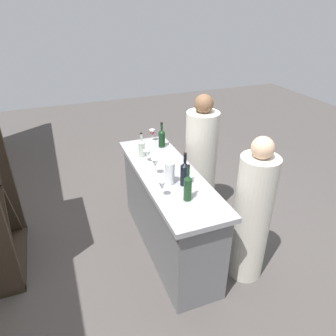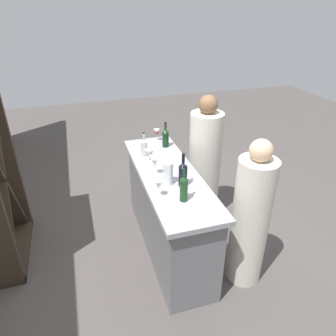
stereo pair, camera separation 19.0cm
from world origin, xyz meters
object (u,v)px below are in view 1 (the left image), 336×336
wine_bottle_second_left_near_black (185,173)px  wine_glass_near_right (155,163)px  wine_bottle_center_clear_pale (142,148)px  wine_bottle_second_right_dark_green (162,138)px  water_pitcher (170,173)px  wine_glass_near_center (147,154)px  wine_bottle_leftmost_olive_green (188,187)px  person_left_guest (201,163)px  wine_glass_far_left (162,186)px  wine_glass_near_left (152,133)px  person_center_guest (252,217)px

wine_bottle_second_left_near_black → wine_glass_near_right: size_ratio=1.92×
wine_bottle_center_clear_pale → wine_bottle_second_right_dark_green: size_ratio=0.92×
water_pitcher → wine_glass_near_center: bearing=7.7°
water_pitcher → wine_bottle_second_right_dark_green: bearing=-14.9°
wine_bottle_leftmost_olive_green → wine_bottle_center_clear_pale: size_ratio=1.23×
person_left_guest → wine_glass_far_left: bearing=56.7°
wine_bottle_center_clear_pale → wine_glass_near_left: (0.36, -0.24, -0.00)m
wine_glass_near_center → wine_glass_near_right: (-0.29, 0.01, 0.02)m
wine_glass_near_center → person_left_guest: size_ratio=0.09×
wine_glass_near_left → wine_glass_near_right: size_ratio=0.85×
wine_glass_near_left → water_pitcher: bearing=170.8°
wine_bottle_center_clear_pale → person_center_guest: bearing=-145.4°
wine_glass_far_left → person_left_guest: 1.23m
wine_glass_near_left → water_pitcher: (-1.01, 0.16, 0.01)m
wine_bottle_leftmost_olive_green → wine_glass_near_right: 0.53m
wine_bottle_leftmost_olive_green → wine_bottle_second_left_near_black: bearing=-17.6°
wine_bottle_center_clear_pale → person_left_guest: person_left_guest is taller
wine_bottle_second_left_near_black → wine_glass_far_left: size_ratio=2.11×
wine_glass_near_right → person_center_guest: bearing=-130.6°
person_left_guest → person_center_guest: bearing=99.8°
water_pitcher → person_left_guest: 1.01m
wine_glass_near_center → person_left_guest: (0.18, -0.73, -0.34)m
wine_bottle_leftmost_olive_green → water_pitcher: 0.31m
wine_bottle_center_clear_pale → wine_glass_far_left: (-0.83, 0.07, 0.01)m
wine_glass_near_left → wine_glass_far_left: bearing=165.5°
wine_glass_far_left → water_pitcher: bearing=-37.9°
wine_bottle_leftmost_olive_green → wine_bottle_second_right_dark_green: size_ratio=1.13×
wine_bottle_leftmost_olive_green → wine_bottle_second_left_near_black: wine_bottle_leftmost_olive_green is taller
wine_glass_near_right → wine_glass_near_left: bearing=-16.5°
wine_bottle_center_clear_pale → wine_glass_near_left: bearing=-33.5°
wine_bottle_second_right_dark_green → wine_glass_near_left: (0.20, 0.05, -0.01)m
wine_bottle_second_left_near_black → water_pitcher: 0.14m
wine_bottle_leftmost_olive_green → water_pitcher: (0.31, 0.04, -0.02)m
wine_glass_near_right → person_left_guest: (0.47, -0.74, -0.37)m
wine_glass_near_left → person_left_guest: (-0.33, -0.50, -0.34)m
wine_bottle_second_right_dark_green → wine_glass_near_right: bearing=154.4°
wine_bottle_second_right_dark_green → person_center_guest: size_ratio=0.20×
wine_glass_near_right → water_pitcher: size_ratio=0.79×
wine_bottle_second_right_dark_green → person_center_guest: person_center_guest is taller
wine_glass_near_center → person_center_guest: (-0.92, -0.73, -0.37)m
wine_bottle_second_left_near_black → person_left_guest: (0.75, -0.55, -0.37)m
wine_bottle_second_left_near_black → person_left_guest: bearing=-36.4°
wine_bottle_second_left_near_black → person_center_guest: person_center_guest is taller
wine_bottle_second_left_near_black → wine_glass_near_right: (0.28, 0.19, -0.00)m
wine_bottle_center_clear_pale → person_center_guest: size_ratio=0.18×
wine_bottle_leftmost_olive_green → wine_glass_near_left: bearing=-5.2°
wine_bottle_leftmost_olive_green → wine_glass_far_left: size_ratio=2.18×
wine_bottle_leftmost_olive_green → water_pitcher: size_ratio=1.57×
person_left_guest → person_center_guest: 1.10m
person_left_guest → wine_bottle_center_clear_pale: bearing=12.3°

